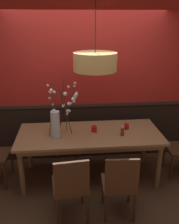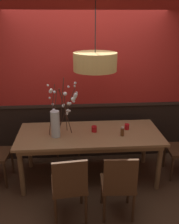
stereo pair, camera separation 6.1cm
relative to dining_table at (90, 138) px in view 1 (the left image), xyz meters
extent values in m
plane|color=#4C3321|center=(0.00, 0.00, -0.69)|extent=(24.00, 24.00, 0.00)
cube|color=black|center=(0.00, 0.70, -0.21)|extent=(5.88, 0.12, 0.97)
cube|color=#31241E|center=(0.00, 0.69, 0.30)|extent=(5.88, 0.14, 0.05)
cube|color=#B2231E|center=(0.00, 0.70, 1.22)|extent=(5.88, 0.12, 1.88)
cube|color=#997047|center=(0.00, 0.00, 0.06)|extent=(2.13, 0.91, 0.04)
cube|color=brown|center=(0.00, 0.00, 0.00)|extent=(2.02, 0.80, 0.08)
cylinder|color=brown|center=(-0.98, -0.37, -0.33)|extent=(0.07, 0.07, 0.73)
cylinder|color=brown|center=(0.98, -0.37, -0.33)|extent=(0.07, 0.07, 0.73)
cylinder|color=brown|center=(-0.98, 0.37, -0.33)|extent=(0.07, 0.07, 0.73)
cylinder|color=brown|center=(0.98, 0.37, -0.33)|extent=(0.07, 0.07, 0.73)
cylinder|color=#412917|center=(-1.23, 0.19, -0.47)|extent=(0.04, 0.04, 0.44)
cylinder|color=#412917|center=(-1.25, -0.19, -0.47)|extent=(0.04, 0.04, 0.44)
cube|color=#4C301C|center=(0.29, -0.80, -0.25)|extent=(0.43, 0.42, 0.04)
cube|color=#4C301C|center=(0.28, -0.98, -0.01)|extent=(0.39, 0.05, 0.43)
cylinder|color=#412917|center=(0.12, -0.63, -0.48)|extent=(0.04, 0.04, 0.42)
cylinder|color=#412917|center=(0.48, -0.64, -0.48)|extent=(0.04, 0.04, 0.42)
cylinder|color=#412917|center=(0.11, -0.97, -0.48)|extent=(0.04, 0.04, 0.42)
cylinder|color=#412917|center=(0.46, -0.98, -0.48)|extent=(0.04, 0.04, 0.42)
cube|color=#4C301C|center=(-0.31, -0.81, -0.22)|extent=(0.46, 0.48, 0.04)
cube|color=#4C301C|center=(-0.29, -1.01, 0.01)|extent=(0.40, 0.08, 0.42)
cylinder|color=#412917|center=(-0.51, -0.64, -0.47)|extent=(0.04, 0.04, 0.45)
cylinder|color=#412917|center=(-0.15, -0.61, -0.47)|extent=(0.04, 0.04, 0.45)
cylinder|color=#412917|center=(-0.48, -1.02, -0.47)|extent=(0.04, 0.04, 0.45)
cylinder|color=#412917|center=(-0.12, -0.98, -0.47)|extent=(0.04, 0.04, 0.45)
cylinder|color=#412917|center=(1.25, -0.21, -0.48)|extent=(0.04, 0.04, 0.42)
cylinder|color=#412917|center=(1.28, 0.18, -0.48)|extent=(0.04, 0.04, 0.42)
cube|color=#4C301C|center=(-0.34, 0.80, -0.25)|extent=(0.45, 0.41, 0.04)
cube|color=#4C301C|center=(-0.35, 0.98, 0.01)|extent=(0.42, 0.04, 0.47)
cylinder|color=#412917|center=(-0.15, 0.63, -0.48)|extent=(0.04, 0.04, 0.42)
cylinder|color=#412917|center=(-0.53, 0.62, -0.48)|extent=(0.04, 0.04, 0.42)
cylinder|color=#412917|center=(-0.15, 0.97, -0.48)|extent=(0.04, 0.04, 0.42)
cylinder|color=#412917|center=(-0.54, 0.97, -0.48)|extent=(0.04, 0.04, 0.42)
cylinder|color=silver|center=(-0.50, -0.08, 0.27)|extent=(0.13, 0.13, 0.39)
cylinder|color=silver|center=(-0.50, -0.08, 0.13)|extent=(0.11, 0.11, 0.09)
cylinder|color=#472D23|center=(-0.50, -0.01, 0.42)|extent=(0.11, 0.05, 0.67)
sphere|color=white|center=(-0.49, 0.01, 0.72)|extent=(0.04, 0.04, 0.04)
sphere|color=white|center=(-0.53, 0.03, 0.75)|extent=(0.03, 0.03, 0.03)
sphere|color=white|center=(-0.52, 0.02, 0.54)|extent=(0.04, 0.04, 0.04)
cylinder|color=#472D23|center=(-0.40, -0.04, 0.52)|extent=(0.11, 0.27, 0.88)
sphere|color=white|center=(-0.36, -0.04, 0.55)|extent=(0.03, 0.03, 0.03)
sphere|color=white|center=(-0.37, -0.04, 0.53)|extent=(0.05, 0.05, 0.05)
sphere|color=white|center=(-0.29, 0.02, 0.79)|extent=(0.03, 0.03, 0.03)
sphere|color=white|center=(-0.34, -0.03, 0.71)|extent=(0.06, 0.06, 0.06)
cylinder|color=#472D23|center=(-0.33, 0.04, 0.45)|extent=(0.27, 0.33, 0.73)
sphere|color=white|center=(-0.19, 0.15, 0.81)|extent=(0.04, 0.04, 0.04)
sphere|color=white|center=(-0.32, 0.03, 0.43)|extent=(0.05, 0.05, 0.05)
sphere|color=white|center=(-0.28, 0.07, 0.52)|extent=(0.04, 0.04, 0.04)
sphere|color=white|center=(-0.21, 0.13, 0.77)|extent=(0.03, 0.03, 0.03)
cylinder|color=#472D23|center=(-0.34, -0.16, 0.47)|extent=(0.16, 0.37, 0.78)
sphere|color=white|center=(-0.22, -0.20, 0.68)|extent=(0.04, 0.04, 0.04)
sphere|color=white|center=(-0.27, -0.20, 0.62)|extent=(0.03, 0.03, 0.03)
sphere|color=white|center=(-0.20, -0.23, 0.75)|extent=(0.05, 0.05, 0.05)
sphere|color=white|center=(-0.24, -0.22, 0.69)|extent=(0.05, 0.05, 0.05)
sphere|color=white|center=(-0.31, -0.14, 0.50)|extent=(0.04, 0.04, 0.04)
sphere|color=white|center=(-0.30, -0.16, 0.60)|extent=(0.04, 0.04, 0.04)
cylinder|color=#472D23|center=(-0.34, -0.06, 0.41)|extent=(0.02, 0.34, 0.65)
sphere|color=white|center=(-0.23, -0.07, 0.61)|extent=(0.04, 0.04, 0.04)
sphere|color=white|center=(-0.21, -0.09, 0.68)|extent=(0.05, 0.05, 0.05)
sphere|color=white|center=(-0.33, -0.06, 0.42)|extent=(0.04, 0.04, 0.04)
sphere|color=white|center=(-0.21, -0.04, 0.66)|extent=(0.05, 0.05, 0.05)
sphere|color=white|center=(-0.29, -0.06, 0.46)|extent=(0.03, 0.03, 0.03)
sphere|color=white|center=(-0.18, -0.05, 0.72)|extent=(0.03, 0.03, 0.03)
cylinder|color=#472D23|center=(-0.54, -0.01, 0.46)|extent=(0.12, 0.06, 0.75)
sphere|color=white|center=(-0.53, -0.01, 0.44)|extent=(0.04, 0.04, 0.04)
sphere|color=white|center=(-0.56, 0.02, 0.63)|extent=(0.03, 0.03, 0.03)
sphere|color=white|center=(-0.55, 0.07, 0.71)|extent=(0.05, 0.05, 0.05)
sphere|color=white|center=(-0.51, -0.02, 0.46)|extent=(0.04, 0.04, 0.04)
sphere|color=white|center=(-0.54, 0.02, 0.75)|extent=(0.05, 0.05, 0.05)
sphere|color=white|center=(-0.58, 0.05, 0.81)|extent=(0.03, 0.03, 0.03)
cylinder|color=red|center=(0.58, 0.09, 0.12)|extent=(0.07, 0.07, 0.09)
torus|color=red|center=(0.58, 0.09, 0.16)|extent=(0.08, 0.08, 0.01)
cylinder|color=silver|center=(0.58, 0.09, 0.11)|extent=(0.05, 0.05, 0.04)
cylinder|color=red|center=(0.07, 0.04, 0.12)|extent=(0.08, 0.08, 0.09)
torus|color=red|center=(0.07, 0.04, 0.17)|extent=(0.08, 0.08, 0.01)
cylinder|color=silver|center=(0.07, 0.04, 0.11)|extent=(0.06, 0.06, 0.05)
cylinder|color=brown|center=(0.47, -0.13, 0.14)|extent=(0.05, 0.05, 0.12)
cylinder|color=beige|center=(0.47, -0.13, 0.21)|extent=(0.04, 0.04, 0.02)
cylinder|color=tan|center=(0.07, -0.02, 1.14)|extent=(0.59, 0.59, 0.25)
sphere|color=#F9EAB7|center=(0.07, -0.02, 1.10)|extent=(0.14, 0.14, 0.14)
cylinder|color=black|center=(0.07, -0.02, 1.71)|extent=(0.01, 0.01, 0.90)
camera|label=1|loc=(-0.31, -3.37, 1.68)|focal=40.05mm
camera|label=2|loc=(-0.25, -3.38, 1.68)|focal=40.05mm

